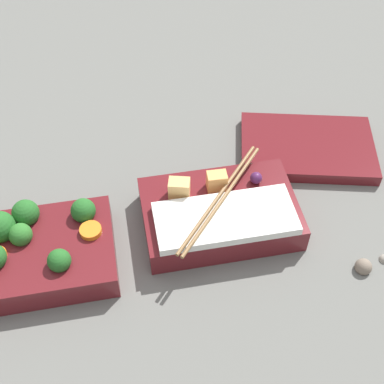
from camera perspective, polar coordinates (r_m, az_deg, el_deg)
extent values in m
plane|color=slate|center=(0.74, -6.59, -5.55)|extent=(3.00, 3.00, 0.00)
cube|color=maroon|center=(0.74, -16.93, -6.63)|extent=(0.21, 0.14, 0.04)
sphere|color=#236023|center=(0.74, -17.68, -2.19)|extent=(0.04, 0.04, 0.04)
sphere|color=#2D7028|center=(0.72, -18.17, -4.40)|extent=(0.03, 0.03, 0.03)
sphere|color=#236023|center=(0.69, -14.36, -7.16)|extent=(0.03, 0.03, 0.03)
sphere|color=#236023|center=(0.73, -11.88, -2.00)|extent=(0.03, 0.03, 0.03)
cylinder|color=orange|center=(0.71, -11.11, -4.32)|extent=(0.04, 0.04, 0.01)
cube|color=maroon|center=(0.75, 2.63, -2.37)|extent=(0.21, 0.14, 0.04)
cube|color=white|center=(0.71, 3.21, -2.88)|extent=(0.19, 0.08, 0.01)
cube|color=#EAB266|center=(0.73, -1.72, 0.31)|extent=(0.03, 0.03, 0.03)
cube|color=#F4A356|center=(0.74, 2.32, 1.12)|extent=(0.03, 0.02, 0.03)
sphere|color=#4C1E4C|center=(0.76, 6.52, 1.45)|extent=(0.02, 0.02, 0.02)
cylinder|color=olive|center=(0.72, 2.97, -0.77)|extent=(0.15, 0.17, 0.01)
cylinder|color=olive|center=(0.72, 2.48, -0.56)|extent=(0.15, 0.17, 0.01)
cube|color=maroon|center=(0.87, 11.89, 4.62)|extent=(0.24, 0.18, 0.02)
sphere|color=gray|center=(0.77, 19.59, -6.71)|extent=(0.01, 0.01, 0.01)
sphere|color=#7A6B5B|center=(0.75, 17.49, -7.67)|extent=(0.02, 0.02, 0.02)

